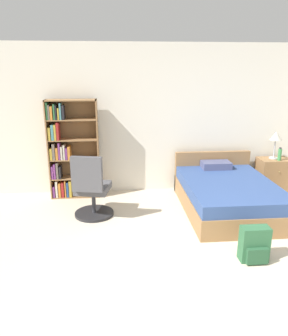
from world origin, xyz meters
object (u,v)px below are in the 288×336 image
water_bottle (280,154)px  backpack_green (255,245)px  nightstand (273,175)px  bed (227,194)px  bookshelf (67,151)px  office_chair (92,191)px  table_lamp (276,138)px

water_bottle → backpack_green: size_ratio=0.55×
backpack_green → nightstand: bearing=60.0°
bed → water_bottle: size_ratio=8.25×
bookshelf → office_chair: bearing=-63.8°
bookshelf → table_lamp: size_ratio=3.41×
office_chair → nightstand: (3.23, 0.85, -0.12)m
nightstand → table_lamp: size_ratio=1.23×
bookshelf → backpack_green: bearing=-43.3°
bed → office_chair: (-2.13, -0.12, 0.17)m
bed → nightstand: bed is taller
bookshelf → backpack_green: 3.37m
backpack_green → water_bottle: bearing=58.3°
office_chair → water_bottle: office_chair is taller
office_chair → table_lamp: table_lamp is taller
nightstand → backpack_green: size_ratio=1.43×
bookshelf → water_bottle: size_ratio=7.22×
table_lamp → backpack_green: (-1.26, -2.24, -0.79)m
nightstand → water_bottle: water_bottle is taller
bed → nightstand: (1.11, 0.73, 0.05)m
bed → table_lamp: size_ratio=3.90×
table_lamp → nightstand: bearing=-67.8°
office_chair → backpack_green: bearing=-34.7°
nightstand → backpack_green: (-1.27, -2.21, -0.10)m
nightstand → water_bottle: bearing=-74.1°
bed → table_lamp: bearing=34.7°
bookshelf → water_bottle: bookshelf is taller
bookshelf → office_chair: bookshelf is taller
bed → backpack_green: (-0.17, -1.48, -0.05)m
bed → office_chair: office_chair is taller
bookshelf → nightstand: bearing=-0.9°
bookshelf → bed: size_ratio=0.88×
bookshelf → office_chair: 1.09m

